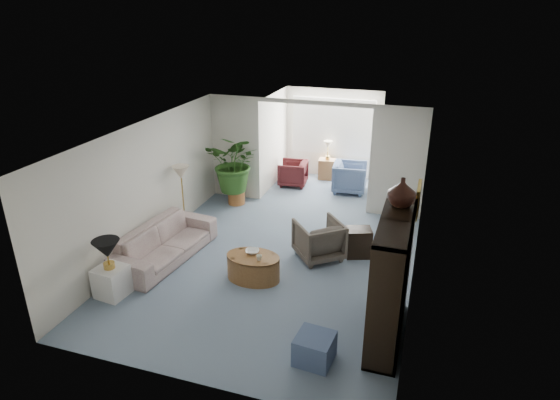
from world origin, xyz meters
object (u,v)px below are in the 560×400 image
(coffee_cup, at_px, (259,258))
(cabinet_urn, at_px, (402,192))
(coffee_table, at_px, (253,267))
(side_table_dark, at_px, (358,242))
(sofa, at_px, (165,243))
(sunroom_chair_blue, at_px, (350,177))
(end_table, at_px, (112,282))
(sunroom_chair_maroon, at_px, (293,173))
(coffee_bowl, at_px, (252,251))
(framed_picture, at_px, (419,200))
(sunroom_table, at_px, (327,169))
(table_lamp, at_px, (107,249))
(floor_lamp, at_px, (181,172))
(ottoman, at_px, (315,348))
(plant_pot, at_px, (236,197))
(entertainment_cabinet, at_px, (391,281))
(wingback_chair, at_px, (319,240))

(coffee_cup, xyz_separation_m, cabinet_urn, (2.23, -0.24, 1.57))
(coffee_table, height_order, side_table_dark, side_table_dark)
(sofa, relative_size, sunroom_chair_blue, 2.74)
(end_table, xyz_separation_m, coffee_cup, (2.18, 1.09, 0.24))
(sofa, xyz_separation_m, sunroom_chair_maroon, (1.17, 4.47, -0.01))
(coffee_bowl, height_order, sunroom_chair_blue, sunroom_chair_blue)
(framed_picture, relative_size, cabinet_urn, 1.21)
(coffee_bowl, relative_size, sunroom_chair_maroon, 0.33)
(sunroom_table, bearing_deg, coffee_table, -90.99)
(framed_picture, distance_m, coffee_bowl, 2.94)
(table_lamp, distance_m, floor_lamp, 2.69)
(sofa, bearing_deg, table_lamp, 177.94)
(sofa, xyz_separation_m, coffee_bowl, (1.78, -0.06, 0.15))
(ottoman, relative_size, sunroom_table, 0.89)
(coffee_cup, bearing_deg, coffee_table, 146.31)
(end_table, bearing_deg, table_lamp, 0.00)
(coffee_cup, height_order, plant_pot, coffee_cup)
(framed_picture, height_order, coffee_bowl, framed_picture)
(cabinet_urn, height_order, plant_pot, cabinet_urn)
(entertainment_cabinet, bearing_deg, sunroom_table, 110.18)
(sofa, distance_m, sunroom_table, 5.56)
(floor_lamp, height_order, side_table_dark, floor_lamp)
(side_table_dark, relative_size, ottoman, 1.14)
(coffee_cup, bearing_deg, table_lamp, -153.44)
(sunroom_chair_maroon, bearing_deg, coffee_table, 2.60)
(table_lamp, distance_m, wingback_chair, 3.75)
(cabinet_urn, bearing_deg, end_table, -169.15)
(cabinet_urn, bearing_deg, coffee_cup, 173.77)
(framed_picture, xyz_separation_m, wingback_chair, (-1.71, 0.75, -1.33))
(floor_lamp, height_order, ottoman, floor_lamp)
(wingback_chair, xyz_separation_m, plant_pot, (-2.49, 1.93, -0.21))
(end_table, height_order, coffee_cup, coffee_cup)
(sofa, distance_m, cabinet_urn, 4.58)
(sunroom_chair_blue, bearing_deg, entertainment_cabinet, -169.79)
(entertainment_cabinet, height_order, sunroom_chair_blue, entertainment_cabinet)
(end_table, xyz_separation_m, plant_pot, (0.44, 4.21, -0.10))
(sunroom_chair_maroon, bearing_deg, entertainment_cabinet, 23.55)
(framed_picture, bearing_deg, sofa, -177.64)
(coffee_cup, xyz_separation_m, sunroom_chair_blue, (0.69, 4.73, -0.12))
(plant_pot, bearing_deg, sunroom_chair_blue, 33.54)
(table_lamp, relative_size, sunroom_table, 0.80)
(end_table, distance_m, coffee_table, 2.35)
(cabinet_urn, bearing_deg, floor_lamp, 158.12)
(table_lamp, bearing_deg, entertainment_cabinet, 4.48)
(coffee_bowl, bearing_deg, floor_lamp, 146.66)
(coffee_table, distance_m, sunroom_table, 5.38)
(plant_pot, relative_size, sunroom_chair_maroon, 0.56)
(coffee_bowl, bearing_deg, plant_pot, 117.74)
(coffee_table, bearing_deg, entertainment_cabinet, -19.51)
(floor_lamp, bearing_deg, sunroom_chair_blue, 46.80)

